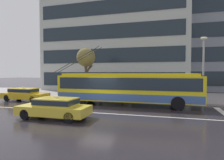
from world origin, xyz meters
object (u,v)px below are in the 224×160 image
bus_shelter (117,80)px  pedestrian_walking_past (122,83)px  taxi_queued_behind_bus (25,94)px  pedestrian_waiting_by_pole (171,84)px  pedestrian_approaching_curb (134,83)px  taxi_oncoming_near (55,107)px  street_tree_bare (86,58)px  pedestrian_at_shelter (100,83)px  street_lamp (204,63)px  trolleybus (127,88)px

bus_shelter → pedestrian_walking_past: (0.54, 0.38, -0.40)m
taxi_queued_behind_bus → pedestrian_waiting_by_pole: bearing=10.5°
pedestrian_approaching_curb → pedestrian_walking_past: size_ratio=1.03×
pedestrian_approaching_curb → pedestrian_walking_past: (-1.21, -0.17, -0.03)m
taxi_oncoming_near → bus_shelter: 9.46m
pedestrian_walking_past → taxi_queued_behind_bus: bearing=-157.9°
taxi_oncoming_near → street_tree_bare: bearing=102.0°
pedestrian_at_shelter → street_lamp: 10.76m
taxi_oncoming_near → bus_shelter: bus_shelter is taller
taxi_queued_behind_bus → trolleybus: bearing=0.6°
pedestrian_approaching_curb → pedestrian_walking_past: pedestrian_approaching_curb is taller
pedestrian_approaching_curb → pedestrian_at_shelter: bearing=175.8°
taxi_queued_behind_bus → pedestrian_walking_past: 10.13m
taxi_oncoming_near → pedestrian_at_shelter: pedestrian_at_shelter is taller
pedestrian_walking_past → street_lamp: 8.08m
street_lamp → trolleybus: bearing=-162.6°
pedestrian_approaching_curb → pedestrian_waiting_by_pole: pedestrian_waiting_by_pole is taller
pedestrian_walking_past → pedestrian_approaching_curb: bearing=8.0°
taxi_queued_behind_bus → taxi_oncoming_near: (7.19, -5.80, -0.00)m
taxi_oncoming_near → taxi_queued_behind_bus: bearing=141.1°
street_tree_bare → pedestrian_waiting_by_pole: bearing=-6.8°
pedestrian_approaching_curb → pedestrian_waiting_by_pole: 3.95m
pedestrian_walking_past → street_tree_bare: (-4.18, -0.06, 2.75)m
pedestrian_at_shelter → pedestrian_waiting_by_pole: bearing=-11.9°
pedestrian_approaching_curb → pedestrian_waiting_by_pole: bearing=-19.6°
pedestrian_at_shelter → pedestrian_approaching_curb: 3.93m
pedestrian_walking_past → pedestrian_waiting_by_pole: size_ratio=0.97×
pedestrian_walking_past → street_tree_bare: street_tree_bare is taller
pedestrian_approaching_curb → bus_shelter: bearing=-162.6°
taxi_queued_behind_bus → pedestrian_approaching_curb: 11.32m
taxi_oncoming_near → pedestrian_walking_past: 9.88m
pedestrian_walking_past → street_tree_bare: size_ratio=0.36×
taxi_queued_behind_bus → pedestrian_walking_past: bearing=22.1°
pedestrian_approaching_curb → pedestrian_waiting_by_pole: (3.72, -1.32, 0.06)m
pedestrian_walking_past → pedestrian_waiting_by_pole: bearing=-13.1°
bus_shelter → street_lamp: (8.21, -1.30, 1.54)m
pedestrian_approaching_curb → street_lamp: street_lamp is taller
taxi_oncoming_near → pedestrian_waiting_by_pole: bearing=50.0°
street_lamp → pedestrian_approaching_curb: bearing=164.0°
taxi_queued_behind_bus → street_tree_bare: (5.15, 3.73, 3.75)m
bus_shelter → street_tree_bare: size_ratio=0.69×
taxi_queued_behind_bus → taxi_oncoming_near: 9.23m
street_lamp → pedestrian_waiting_by_pole: bearing=169.0°
bus_shelter → street_lamp: size_ratio=0.65×
trolleybus → street_tree_bare: (-5.45, 3.62, 2.92)m
taxi_queued_behind_bus → street_lamp: 17.38m
trolleybus → pedestrian_at_shelter: size_ratio=6.94×
pedestrian_approaching_curb → pedestrian_walking_past: bearing=-172.0°
pedestrian_at_shelter → street_lamp: (10.37, -2.14, 1.95)m
street_tree_bare → street_lamp: bearing=-7.8°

